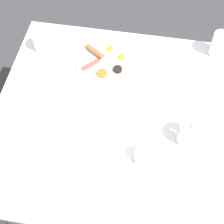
{
  "coord_description": "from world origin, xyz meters",
  "views": [
    {
      "loc": [
        0.12,
        -0.73,
        1.94
      ],
      "look_at": [
        0.0,
        0.0,
        0.74
      ],
      "focal_mm": 50.0,
      "sensor_mm": 36.0,
      "label": 1
    }
  ],
  "objects_px": {
    "teapot_near": "(191,134)",
    "knife_by_plate": "(41,137)",
    "breakfast_plate": "(106,61)",
    "wine_glass_spare": "(219,44)",
    "teacup_with_saucer_left": "(143,156)",
    "water_glass_short": "(41,41)",
    "fork_by_plate": "(186,81)"
  },
  "relations": [
    {
      "from": "breakfast_plate",
      "to": "water_glass_short",
      "type": "height_order",
      "value": "water_glass_short"
    },
    {
      "from": "teacup_with_saucer_left",
      "to": "water_glass_short",
      "type": "distance_m",
      "value": 0.8
    },
    {
      "from": "teacup_with_saucer_left",
      "to": "wine_glass_spare",
      "type": "relative_size",
      "value": 1.15
    },
    {
      "from": "breakfast_plate",
      "to": "fork_by_plate",
      "type": "bearing_deg",
      "value": -7.64
    },
    {
      "from": "wine_glass_spare",
      "to": "teapot_near",
      "type": "bearing_deg",
      "value": -102.96
    },
    {
      "from": "teacup_with_saucer_left",
      "to": "water_glass_short",
      "type": "relative_size",
      "value": 1.47
    },
    {
      "from": "teacup_with_saucer_left",
      "to": "knife_by_plate",
      "type": "distance_m",
      "value": 0.45
    },
    {
      "from": "breakfast_plate",
      "to": "fork_by_plate",
      "type": "distance_m",
      "value": 0.41
    },
    {
      "from": "fork_by_plate",
      "to": "teacup_with_saucer_left",
      "type": "bearing_deg",
      "value": -110.2
    },
    {
      "from": "knife_by_plate",
      "to": "water_glass_short",
      "type": "bearing_deg",
      "value": 105.14
    },
    {
      "from": "wine_glass_spare",
      "to": "knife_by_plate",
      "type": "xyz_separation_m",
      "value": [
        -0.76,
        -0.62,
        -0.06
      ]
    },
    {
      "from": "teapot_near",
      "to": "knife_by_plate",
      "type": "height_order",
      "value": "teapot_near"
    },
    {
      "from": "breakfast_plate",
      "to": "wine_glass_spare",
      "type": "relative_size",
      "value": 2.41
    },
    {
      "from": "breakfast_plate",
      "to": "teapot_near",
      "type": "relative_size",
      "value": 1.61
    },
    {
      "from": "water_glass_short",
      "to": "teacup_with_saucer_left",
      "type": "bearing_deg",
      "value": -42.28
    },
    {
      "from": "teapot_near",
      "to": "fork_by_plate",
      "type": "distance_m",
      "value": 0.32
    },
    {
      "from": "water_glass_short",
      "to": "fork_by_plate",
      "type": "height_order",
      "value": "water_glass_short"
    },
    {
      "from": "breakfast_plate",
      "to": "wine_glass_spare",
      "type": "height_order",
      "value": "wine_glass_spare"
    },
    {
      "from": "fork_by_plate",
      "to": "water_glass_short",
      "type": "bearing_deg",
      "value": 172.68
    },
    {
      "from": "teacup_with_saucer_left",
      "to": "wine_glass_spare",
      "type": "distance_m",
      "value": 0.72
    },
    {
      "from": "wine_glass_spare",
      "to": "knife_by_plate",
      "type": "distance_m",
      "value": 0.98
    },
    {
      "from": "breakfast_plate",
      "to": "knife_by_plate",
      "type": "distance_m",
      "value": 0.51
    },
    {
      "from": "water_glass_short",
      "to": "wine_glass_spare",
      "type": "bearing_deg",
      "value": 7.32
    },
    {
      "from": "water_glass_short",
      "to": "wine_glass_spare",
      "type": "relative_size",
      "value": 0.78
    },
    {
      "from": "breakfast_plate",
      "to": "wine_glass_spare",
      "type": "xyz_separation_m",
      "value": [
        0.55,
        0.16,
        0.06
      ]
    },
    {
      "from": "breakfast_plate",
      "to": "teacup_with_saucer_left",
      "type": "height_order",
      "value": "teacup_with_saucer_left"
    },
    {
      "from": "breakfast_plate",
      "to": "water_glass_short",
      "type": "relative_size",
      "value": 3.08
    },
    {
      "from": "breakfast_plate",
      "to": "teacup_with_saucer_left",
      "type": "bearing_deg",
      "value": -63.71
    },
    {
      "from": "knife_by_plate",
      "to": "teacup_with_saucer_left",
      "type": "bearing_deg",
      "value": -3.63
    },
    {
      "from": "teapot_near",
      "to": "breakfast_plate",
      "type": "bearing_deg",
      "value": -42.76
    },
    {
      "from": "teapot_near",
      "to": "teacup_with_saucer_left",
      "type": "bearing_deg",
      "value": 31.84
    },
    {
      "from": "teapot_near",
      "to": "wine_glass_spare",
      "type": "xyz_separation_m",
      "value": [
        0.12,
        0.53,
        0.01
      ]
    }
  ]
}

